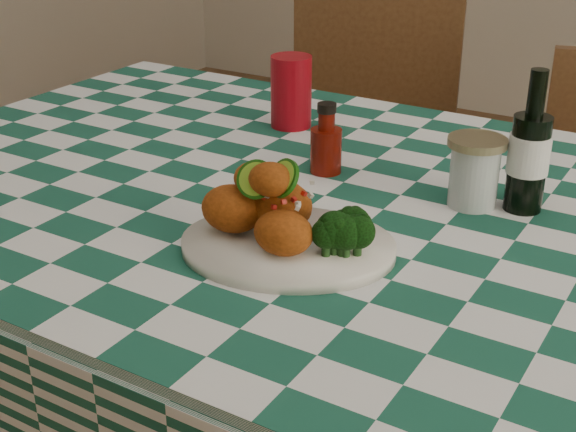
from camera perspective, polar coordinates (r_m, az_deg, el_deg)
The scene contains 9 objects.
dining_table at distance 1.48m, azimuth 2.33°, elevation -12.62°, with size 1.66×1.06×0.79m, color #18513E, non-canonical shape.
plate at distance 1.10m, azimuth 0.00°, elevation -2.18°, with size 0.30×0.23×0.02m, color silver, non-canonical shape.
fried_chicken_pile at distance 1.08m, azimuth -0.92°, elevation 1.08°, with size 0.17×0.13×0.11m, color #A2420F, non-canonical shape.
broccoli_side at distance 1.06m, azimuth 3.78°, elevation -1.01°, with size 0.08×0.08×0.06m, color black, non-canonical shape.
red_tumbler at distance 1.58m, azimuth 0.23°, elevation 8.84°, with size 0.08×0.08×0.14m, color maroon.
ketchup_bottle at distance 1.35m, azimuth 2.73°, elevation 5.55°, with size 0.05×0.05×0.12m, color #5B0C04, non-canonical shape.
mason_jar at distance 1.26m, azimuth 13.11°, elevation 3.06°, with size 0.09×0.09×0.11m, color #B2BCBA, non-canonical shape.
beer_bottle at distance 1.24m, azimuth 16.87°, elevation 5.07°, with size 0.06×0.06×0.22m, color black, non-canonical shape.
wooden_chair_left at distance 2.13m, azimuth 5.02°, elevation 2.94°, with size 0.46×0.48×1.00m, color #472814, non-canonical shape.
Camera 1 is at (0.56, -1.03, 1.30)m, focal length 50.00 mm.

